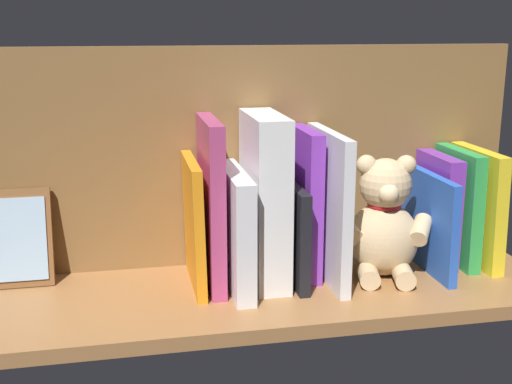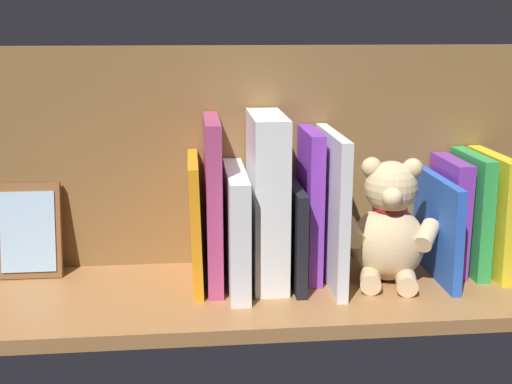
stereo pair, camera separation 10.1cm
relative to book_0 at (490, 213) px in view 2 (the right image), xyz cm
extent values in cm
cube|color=#9E6B3D|center=(39.93, 3.70, -11.21)|extent=(96.89, 30.18, 2.20)
cube|color=brown|center=(39.93, -9.14, 8.63)|extent=(96.89, 1.50, 37.48)
cube|color=yellow|center=(0.00, 0.00, 0.00)|extent=(2.83, 15.99, 20.27)
cube|color=green|center=(3.15, -0.88, -0.05)|extent=(2.59, 14.22, 20.16)
cube|color=purple|center=(6.61, -1.57, -0.52)|extent=(2.88, 12.86, 19.18)
cube|color=blue|center=(9.68, 1.53, -1.69)|extent=(1.83, 19.05, 16.87)
ellipsoid|color=#D1B284|center=(18.08, 2.31, -3.92)|extent=(13.94, 13.03, 12.39)
sphere|color=#D1B284|center=(18.08, 2.31, 5.47)|extent=(8.51, 8.51, 8.51)
sphere|color=#D1B284|center=(14.98, 3.07, 8.66)|extent=(3.29, 3.29, 3.29)
sphere|color=#D1B284|center=(21.18, 1.55, 8.66)|extent=(3.29, 3.29, 3.29)
sphere|color=beige|center=(18.94, 5.82, 4.83)|extent=(3.29, 3.29, 3.29)
cylinder|color=#D1B284|center=(12.73, 5.21, -1.75)|extent=(5.80, 6.67, 4.58)
cylinder|color=#D1B284|center=(24.16, 2.41, -1.75)|extent=(3.54, 6.36, 4.58)
cylinder|color=#D1B284|center=(16.62, 8.08, -8.46)|extent=(4.30, 5.29, 3.29)
cylinder|color=#D1B284|center=(22.04, 6.76, -8.46)|extent=(4.30, 5.29, 3.29)
torus|color=red|center=(18.08, 2.31, 2.08)|extent=(6.83, 6.83, 0.97)
cube|color=silver|center=(27.63, 1.88, 2.16)|extent=(1.76, 19.75, 24.53)
cube|color=purple|center=(30.54, -1.23, 2.12)|extent=(2.31, 13.54, 24.46)
cube|color=black|center=(33.42, 0.84, -2.03)|extent=(1.68, 17.67, 16.16)
cube|color=white|center=(37.81, 0.39, 3.55)|extent=(5.35, 16.57, 27.31)
cube|color=silver|center=(42.90, 1.87, -0.72)|extent=(3.07, 19.73, 18.77)
cube|color=#B23F72|center=(46.50, 0.29, 3.29)|extent=(2.36, 16.56, 26.80)
cube|color=orange|center=(49.34, 0.42, 0.15)|extent=(2.00, 16.84, 20.54)
cube|color=brown|center=(76.84, -5.48, -2.38)|extent=(10.47, 4.59, 15.73)
cube|color=#99B7D1|center=(76.84, -4.76, -2.38)|extent=(8.80, 3.22, 13.07)
camera|label=1|loc=(59.76, 100.05, 30.93)|focal=46.17mm
camera|label=2|loc=(49.73, 101.58, 30.93)|focal=46.17mm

